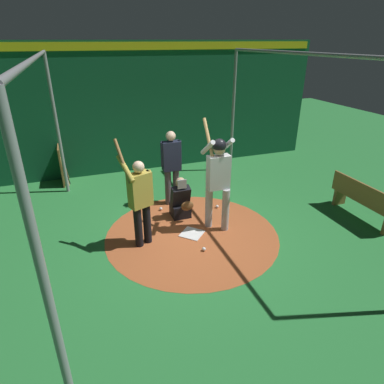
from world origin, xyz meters
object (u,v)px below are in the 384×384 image
bench (363,200)px  baseball_0 (217,206)px  baseball_2 (161,209)px  home_plate (192,233)px  bat_rack (62,164)px  umpire (172,164)px  baseball_1 (204,249)px  catcher (181,202)px  visitor (140,198)px  batter (218,175)px

bench → baseball_0: bearing=-118.3°
bench → baseball_2: (-1.84, -4.07, -0.40)m
home_plate → bat_rack: (-3.86, -2.42, 0.48)m
baseball_2 → umpire: bearing=127.0°
bench → bat_rack: bearing=-126.1°
umpire → bat_rack: 3.45m
baseball_1 → baseball_2: bearing=-169.4°
baseball_1 → baseball_2: (-1.84, -0.34, 0.00)m
home_plate → baseball_0: baseball_0 is taller
catcher → visitor: size_ratio=0.46×
visitor → baseball_0: size_ratio=27.91×
catcher → umpire: bearing=178.8°
catcher → baseball_0: size_ratio=12.85×
home_plate → bench: bearing=80.4°
batter → catcher: (-0.70, -0.55, -0.82)m
visitor → baseball_2: (-1.21, 0.67, -0.94)m
home_plate → catcher: (-0.77, 0.02, 0.36)m
bench → umpire: bearing=-119.7°
visitor → baseball_1: visitor is taller
baseball_2 → bench: bearing=65.7°
catcher → visitor: visitor is taller
baseball_1 → bench: bearing=90.1°
batter → umpire: size_ratio=1.26×
home_plate → baseball_0: 1.29m
batter → bat_rack: 4.87m
batter → baseball_0: 1.45m
umpire → visitor: visitor is taller
visitor → baseball_1: bearing=36.4°
bench → baseball_1: size_ratio=22.32×
umpire → bat_rack: umpire is taller
umpire → baseball_1: size_ratio=24.03×
umpire → baseball_2: umpire is taller
catcher → bench: bearing=69.3°
umpire → baseball_1: bearing=-0.6°
bench → baseball_0: bench is taller
bat_rack → baseball_0: (2.98, 3.36, -0.45)m
home_plate → bench: (0.63, 3.74, 0.43)m
bat_rack → baseball_2: size_ratio=14.32×
baseball_0 → bat_rack: bearing=-131.6°
catcher → bench: 3.98m
visitor → baseball_2: bearing=129.4°
umpire → visitor: size_ratio=0.86×
baseball_2 → catcher: bearing=38.9°
home_plate → baseball_2: bearing=-164.5°
visitor → bat_rack: bearing=178.6°
bench → baseball_1: (0.00, -3.73, -0.40)m
baseball_0 → baseball_1: same height
bench → baseball_0: (-1.50, -2.79, -0.40)m
umpire → baseball_1: 2.33m
batter → baseball_1: bearing=-38.3°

